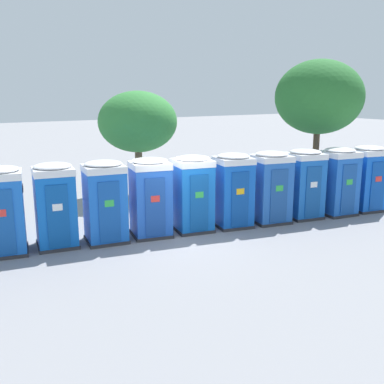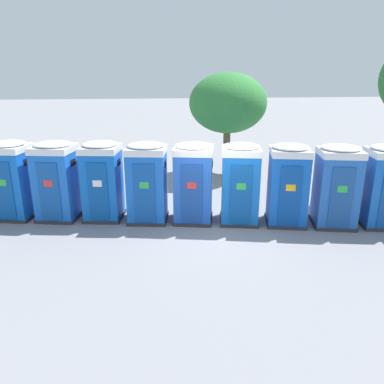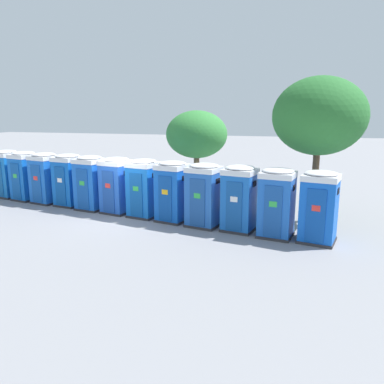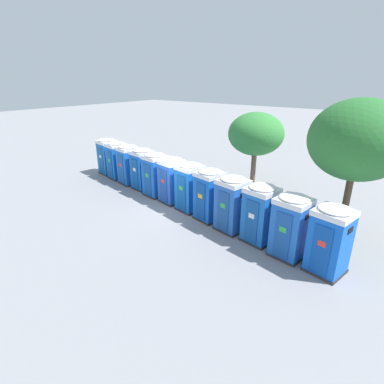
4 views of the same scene
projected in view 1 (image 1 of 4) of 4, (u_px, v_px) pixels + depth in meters
ground_plane at (178, 238)px, 14.35m from camera, size 120.00×120.00×0.00m
portapotty_2 at (2, 210)px, 12.68m from camera, size 1.45×1.42×2.54m
portapotty_3 at (55, 205)px, 13.29m from camera, size 1.33×1.36×2.54m
portapotty_4 at (105, 201)px, 13.73m from camera, size 1.38×1.36×2.54m
portapotty_5 at (150, 197)px, 14.31m from camera, size 1.42×1.41×2.54m
portapotty_6 at (193, 193)px, 14.84m from camera, size 1.39×1.40×2.54m
portapotty_7 at (233, 190)px, 15.33m from camera, size 1.41×1.42×2.54m
portapotty_8 at (271, 187)px, 15.81m from camera, size 1.45×1.42×2.54m
portapotty_9 at (304, 183)px, 16.41m from camera, size 1.39×1.40×2.54m
portapotty_10 at (338, 181)px, 16.84m from camera, size 1.38×1.37×2.54m
portapotty_11 at (367, 178)px, 17.44m from camera, size 1.43×1.42×2.54m
street_tree_0 at (319, 97)px, 18.89m from camera, size 3.68×3.68×5.90m
street_tree_1 at (138, 122)px, 19.57m from camera, size 3.44×3.44×4.61m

